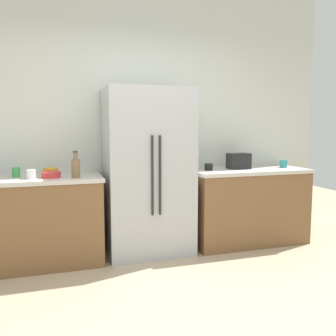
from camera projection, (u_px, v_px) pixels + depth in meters
ground_plane at (177, 326)px, 2.53m from camera, size 10.14×10.14×0.00m
kitchen_back_panel at (123, 117)px, 4.17m from camera, size 5.07×0.10×3.01m
counter_left at (36, 221)px, 3.64m from camera, size 1.30×0.66×0.89m
counter_right at (247, 205)px, 4.36m from camera, size 1.40×0.66×0.89m
refrigerator at (148, 172)px, 3.94m from camera, size 0.92×0.63×1.80m
toaster at (239, 161)px, 4.30m from camera, size 0.25×0.17×0.19m
bottle_a at (76, 167)px, 3.54m from camera, size 0.08×0.08×0.26m
cup_a at (284, 164)px, 4.45m from camera, size 0.09×0.09×0.09m
cup_b at (16, 172)px, 3.60m from camera, size 0.08×0.08×0.10m
cup_c at (209, 167)px, 4.17m from camera, size 0.09×0.09×0.08m
cup_d at (31, 174)px, 3.48m from camera, size 0.09×0.09×0.09m
bowl_a at (51, 171)px, 3.79m from camera, size 0.14×0.14×0.07m
bowl_b at (51, 175)px, 3.56m from camera, size 0.18×0.18×0.06m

